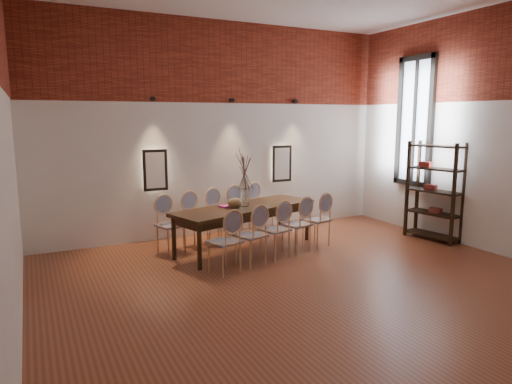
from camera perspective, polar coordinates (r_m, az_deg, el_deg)
name	(u,v)px	position (r m, az deg, el deg)	size (l,w,h in m)	color
floor	(325,293)	(6.10, 8.65, -12.35)	(7.00, 7.00, 0.02)	brown
wall_back	(220,130)	(8.81, -4.56, 7.78)	(7.00, 0.10, 4.00)	silver
brick_band_back	(220,62)	(8.80, -4.49, 15.93)	(7.00, 0.02, 1.50)	maroon
niche_left	(155,170)	(8.36, -12.53, 2.69)	(0.36, 0.06, 0.66)	#FFEAC6
niche_right	(281,164)	(9.33, 3.16, 3.57)	(0.36, 0.06, 0.66)	#FFEAC6
spot_fixture_left	(153,99)	(8.28, -12.78, 11.29)	(0.08, 0.08, 0.10)	black
spot_fixture_mid	(232,100)	(8.77, -3.04, 11.38)	(0.08, 0.08, 0.10)	black
spot_fixture_right	(295,101)	(9.42, 4.94, 11.22)	(0.08, 0.08, 0.10)	black
window_glass	(415,122)	(9.46, 19.29, 8.30)	(0.02, 0.78, 2.38)	silver
window_frame	(415,122)	(9.45, 19.21, 8.31)	(0.08, 0.90, 2.50)	black
window_mullion	(415,122)	(9.45, 19.21, 8.31)	(0.06, 0.06, 2.40)	black
dining_table	(245,228)	(7.79, -1.32, -4.48)	(2.60, 0.83, 0.75)	#331E0E
chair_near_a	(224,242)	(6.60, -3.98, -6.19)	(0.44, 0.44, 0.94)	tan
chair_near_b	(251,235)	(6.93, -0.65, -5.42)	(0.44, 0.44, 0.94)	tan
chair_near_c	(275,229)	(7.28, 2.37, -4.70)	(0.44, 0.44, 0.94)	tan
chair_near_d	(297,224)	(7.65, 5.09, -4.04)	(0.44, 0.44, 0.94)	tan
chair_near_e	(316,220)	(8.04, 7.55, -3.43)	(0.44, 0.44, 0.94)	tan
chair_far_a	(171,225)	(7.70, -10.61, -4.08)	(0.44, 0.44, 0.94)	tan
chair_far_b	(196,220)	(7.98, -7.47, -3.52)	(0.44, 0.44, 0.94)	tan
chair_far_c	(220,216)	(8.29, -4.56, -2.99)	(0.44, 0.44, 0.94)	tan
chair_far_d	(241,212)	(8.62, -1.87, -2.49)	(0.44, 0.44, 0.94)	tan
chair_far_e	(261,208)	(8.96, 0.62, -2.02)	(0.44, 0.44, 0.94)	tan
vase	(245,197)	(7.67, -1.43, -0.69)	(0.14, 0.14, 0.30)	silver
dried_branches	(245,171)	(7.61, -1.44, 2.65)	(0.50, 0.50, 0.70)	brown
bowl	(235,203)	(7.48, -2.64, -1.42)	(0.24, 0.24, 0.18)	brown
book	(228,206)	(7.66, -3.58, -1.75)	(0.26, 0.18, 0.03)	#97227A
shelving_rack	(435,191)	(8.93, 21.42, 0.09)	(0.38, 1.00, 1.80)	black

